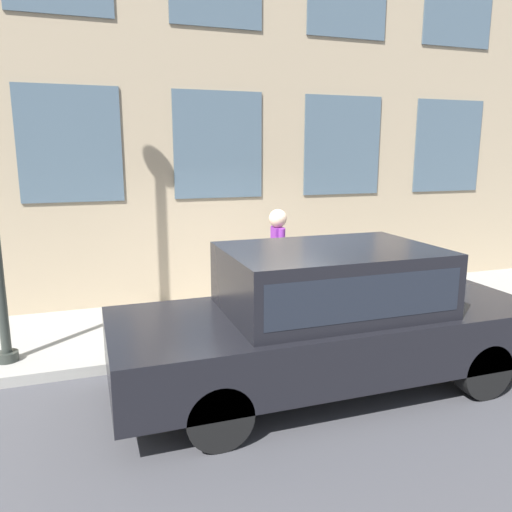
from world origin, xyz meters
name	(u,v)px	position (x,y,z in m)	size (l,w,h in m)	color
ground_plane	(266,353)	(0.00, 0.00, 0.00)	(80.00, 80.00, 0.00)	#47474C
sidewalk	(240,320)	(1.23, 0.00, 0.07)	(2.46, 60.00, 0.14)	#9E9B93
building_facade	(214,37)	(2.61, 0.00, 4.64)	(0.33, 40.00, 9.28)	tan
fire_hydrant	(233,311)	(0.47, 0.35, 0.51)	(0.33, 0.45, 0.72)	gray
person	(278,254)	(0.97, -0.54, 1.19)	(0.42, 0.28, 1.74)	#998466
parked_car_charcoal_near	(329,313)	(-1.15, -0.34, 0.91)	(1.87, 4.98, 1.68)	black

